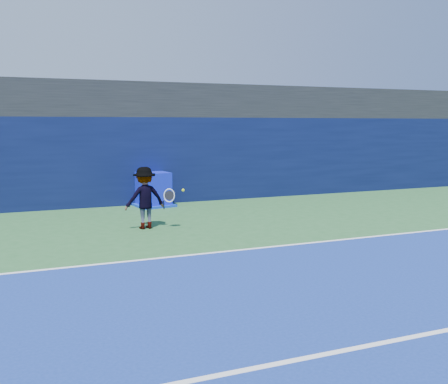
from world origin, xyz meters
The scene contains 8 objects.
ground centered at (0.00, 0.00, 0.00)m, with size 80.00×80.00×0.00m, color #2B602F.
baseline centered at (0.00, 3.00, 0.01)m, with size 24.00×0.10×0.01m, color white.
service_line centered at (0.00, -2.00, 0.01)m, with size 24.00×0.10×0.01m, color white.
stadium_band centered at (0.00, 11.50, 3.60)m, with size 36.00×3.00×1.20m, color black.
back_wall_assembly centered at (0.00, 10.50, 1.50)m, with size 36.00×1.03×3.00m.
equipment_cart centered at (0.01, 9.60, 0.53)m, with size 1.38×1.38×1.15m.
tennis_player centered at (-1.08, 6.09, 0.83)m, with size 1.31×0.75×1.65m.
tennis_ball centered at (-0.28, 5.21, 1.10)m, with size 0.07×0.07×0.07m.
Camera 1 is at (-3.96, -6.85, 2.78)m, focal length 40.00 mm.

